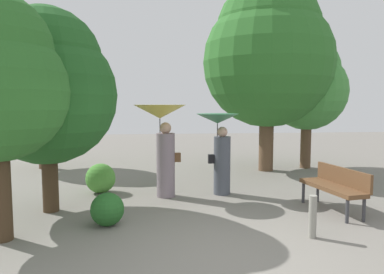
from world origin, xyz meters
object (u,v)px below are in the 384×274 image
tree_mid_left (47,85)px  tree_mid_right (268,53)px  person_left (162,132)px  tree_near_right (307,84)px  tree_far_back (41,84)px  path_marker_post (313,217)px  person_right (220,141)px  park_bench (335,185)px

tree_mid_left → tree_mid_right: size_ratio=0.67×
person_left → tree_near_right: 5.72m
tree_far_back → path_marker_post: (5.85, -6.64, -2.33)m
person_right → tree_near_right: tree_near_right is taller
park_bench → tree_near_right: tree_near_right is taller
person_right → park_bench: person_right is taller
person_left → person_right: person_left is taller
tree_mid_left → tree_mid_right: 6.61m
tree_far_back → path_marker_post: size_ratio=6.18×
tree_mid_left → path_marker_post: bearing=-23.1°
park_bench → tree_mid_left: (-5.39, 0.57, 1.88)m
person_left → tree_near_right: size_ratio=0.49×
tree_near_right → park_bench: bearing=-107.3°
person_right → path_marker_post: (0.92, -2.79, -0.88)m
tree_near_right → tree_mid_right: 1.71m
person_right → tree_near_right: size_ratio=0.45×
person_left → tree_near_right: bearing=-56.8°
park_bench → tree_mid_left: 5.74m
park_bench → path_marker_post: park_bench is taller
park_bench → tree_mid_left: tree_mid_left is taller
person_left → path_marker_post: bearing=-141.4°
park_bench → person_right: bearing=-136.6°
person_right → path_marker_post: person_right is taller
person_left → tree_mid_left: (-2.15, -0.86, 0.96)m
tree_far_back → tree_mid_left: bearing=-72.6°
path_marker_post → tree_mid_left: bearing=156.9°
person_right → path_marker_post: size_ratio=2.77×
person_right → tree_mid_left: bearing=104.8°
tree_mid_right → tree_far_back: bearing=170.6°
person_left → tree_mid_left: tree_mid_left is taller
tree_near_right → tree_mid_left: 7.87m
person_right → path_marker_post: bearing=-162.2°
tree_far_back → person_left: bearing=-47.1°
person_right → tree_near_right: 4.75m
person_right → tree_mid_right: size_ratio=0.32×
park_bench → tree_mid_left: bearing=-105.0°
person_left → park_bench: person_left is taller
park_bench → path_marker_post: size_ratio=2.37×
person_right → tree_far_back: 6.42m
tree_far_back → tree_mid_right: bearing=-9.4°
person_right → tree_far_back: tree_far_back is taller
person_left → person_right: 1.31m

